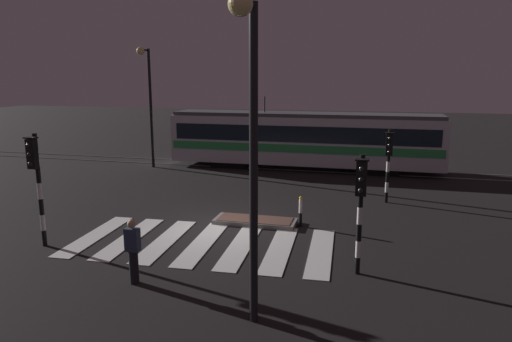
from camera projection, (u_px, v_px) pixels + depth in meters
ground_plane at (220, 226)px, 16.28m from camera, size 120.00×120.00×0.00m
rail_near at (279, 170)px, 26.30m from camera, size 80.00×0.12×0.03m
rail_far at (284, 165)px, 27.67m from camera, size 80.00×0.12×0.03m
crosswalk_zebra at (202, 243)px, 14.59m from camera, size 8.41×4.47×0.02m
traffic_island at (255, 221)px, 16.59m from camera, size 2.97×1.09×0.18m
traffic_light_corner_far_right at (389, 155)px, 18.92m from camera, size 0.36×0.42×3.10m
traffic_light_corner_near_right at (360, 197)px, 11.84m from camera, size 0.36×0.42×3.27m
traffic_light_corner_near_left at (36, 173)px, 13.85m from camera, size 0.36×0.42×3.57m
street_lamp_trackside_left at (148, 93)px, 26.00m from camera, size 0.44×1.21×6.87m
street_lamp_near_kerb at (250, 127)px, 8.87m from camera, size 0.44×1.21×6.67m
tram at (303, 139)px, 26.32m from camera, size 15.61×2.58×4.15m
pedestrian_waiting_at_kerb at (133, 251)px, 11.61m from camera, size 0.36×0.24×1.71m
bollard_island_edge at (300, 211)px, 16.17m from camera, size 0.12×0.12×1.11m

